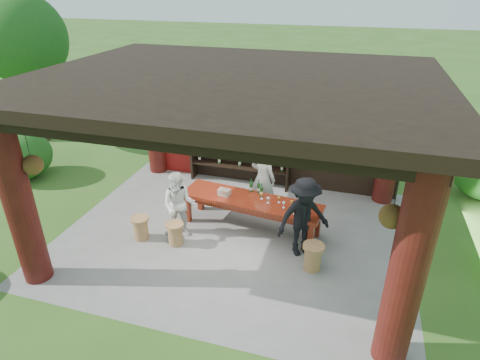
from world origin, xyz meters
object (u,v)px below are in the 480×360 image
(napkin_basket, at_px, (224,192))
(guest_man, at_px, (304,218))
(stool_far_left, at_px, (141,227))
(wine_shelf, at_px, (240,142))
(stool_near_right, at_px, (313,256))
(tasting_table, at_px, (251,204))
(stool_near_left, at_px, (175,233))
(host, at_px, (263,178))
(guest_woman, at_px, (179,205))

(napkin_basket, bearing_deg, guest_man, -17.94)
(stool_far_left, xyz_separation_m, guest_man, (3.41, 0.47, 0.58))
(stool_far_left, bearing_deg, guest_man, 7.85)
(wine_shelf, height_order, stool_near_right, wine_shelf)
(stool_near_right, height_order, stool_far_left, stool_near_right)
(tasting_table, bearing_deg, stool_near_left, -143.03)
(napkin_basket, bearing_deg, tasting_table, -1.14)
(host, bearing_deg, stool_near_left, 72.10)
(wine_shelf, bearing_deg, stool_near_right, -52.58)
(stool_far_left, bearing_deg, tasting_table, 25.94)
(stool_near_right, xyz_separation_m, host, (-1.45, 1.83, 0.59))
(wine_shelf, xyz_separation_m, guest_man, (2.12, -2.70, -0.36))
(tasting_table, height_order, napkin_basket, napkin_basket)
(guest_man, bearing_deg, wine_shelf, 94.05)
(guest_woman, relative_size, napkin_basket, 5.75)
(stool_near_left, relative_size, guest_woman, 0.33)
(stool_near_right, bearing_deg, wine_shelf, 127.42)
(stool_far_left, relative_size, napkin_basket, 1.99)
(wine_shelf, bearing_deg, tasting_table, -67.14)
(stool_near_right, bearing_deg, napkin_basket, 154.02)
(tasting_table, relative_size, guest_man, 1.88)
(wine_shelf, bearing_deg, napkin_basket, -82.74)
(stool_far_left, relative_size, host, 0.29)
(guest_woman, bearing_deg, stool_near_right, -19.68)
(stool_near_left, xyz_separation_m, host, (1.44, 1.83, 0.62))
(stool_near_right, height_order, guest_woman, guest_woman)
(wine_shelf, relative_size, stool_near_right, 4.97)
(stool_near_left, height_order, host, host)
(wine_shelf, xyz_separation_m, napkin_basket, (0.27, -2.10, -0.39))
(host, relative_size, guest_woman, 1.19)
(wine_shelf, xyz_separation_m, tasting_table, (0.89, -2.11, -0.58))
(wine_shelf, bearing_deg, host, -53.92)
(stool_near_right, relative_size, guest_man, 0.32)
(wine_shelf, bearing_deg, guest_woman, -100.42)
(stool_near_left, height_order, stool_near_right, stool_near_right)
(tasting_table, height_order, stool_near_right, tasting_table)
(stool_near_left, xyz_separation_m, guest_woman, (-0.03, 0.35, 0.48))
(stool_near_right, bearing_deg, tasting_table, 145.78)
(guest_man, height_order, napkin_basket, guest_man)
(tasting_table, xyz_separation_m, stool_near_left, (-1.37, -1.03, -0.37))
(tasting_table, height_order, stool_near_left, tasting_table)
(guest_man, bearing_deg, host, 95.91)
(wine_shelf, distance_m, stool_near_left, 3.32)
(stool_near_left, distance_m, stool_near_right, 2.89)
(napkin_basket, bearing_deg, guest_woman, -138.30)
(stool_near_left, xyz_separation_m, napkin_basket, (0.75, 1.05, 0.56))
(stool_far_left, bearing_deg, stool_near_left, 1.78)
(wine_shelf, bearing_deg, stool_far_left, -112.02)
(napkin_basket, bearing_deg, host, 48.84)
(host, bearing_deg, wine_shelf, -33.72)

